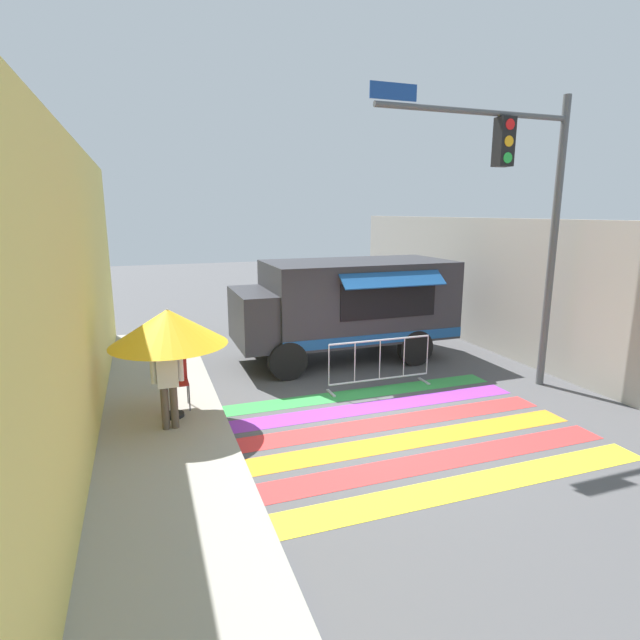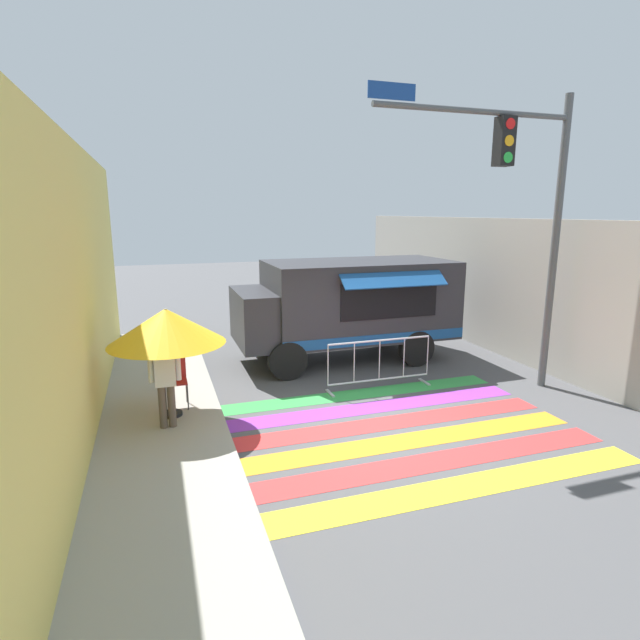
% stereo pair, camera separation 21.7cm
% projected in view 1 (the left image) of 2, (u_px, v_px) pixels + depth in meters
% --- Properties ---
extents(ground_plane, '(60.00, 60.00, 0.00)m').
position_uv_depth(ground_plane, '(382.00, 421.00, 9.13)').
color(ground_plane, '#4C4C4F').
extents(sidewalk_left, '(4.40, 16.00, 0.12)m').
position_uv_depth(sidewalk_left, '(89.00, 462.00, 7.51)').
color(sidewalk_left, '#99968E').
rests_on(sidewalk_left, ground_plane).
extents(building_left_facade, '(0.25, 16.00, 4.88)m').
position_uv_depth(building_left_facade, '(69.00, 307.00, 6.99)').
color(building_left_facade, '#E5D166').
rests_on(building_left_facade, ground_plane).
extents(concrete_wall_right, '(0.20, 16.00, 3.58)m').
position_uv_depth(concrete_wall_right, '(503.00, 287.00, 13.15)').
color(concrete_wall_right, '#A39E93').
rests_on(concrete_wall_right, ground_plane).
extents(crosswalk_painted, '(6.40, 4.36, 0.01)m').
position_uv_depth(crosswalk_painted, '(395.00, 432.00, 8.66)').
color(crosswalk_painted, yellow).
rests_on(crosswalk_painted, ground_plane).
extents(food_truck, '(5.47, 2.81, 2.53)m').
position_uv_depth(food_truck, '(342.00, 303.00, 12.62)').
color(food_truck, '#2D2D33').
rests_on(food_truck, ground_plane).
extents(traffic_signal_pole, '(4.38, 0.29, 6.00)m').
position_uv_depth(traffic_signal_pole, '(524.00, 195.00, 9.93)').
color(traffic_signal_pole, '#515456').
rests_on(traffic_signal_pole, ground_plane).
extents(patio_umbrella, '(2.03, 2.03, 1.98)m').
position_uv_depth(patio_umbrella, '(168.00, 327.00, 8.65)').
color(patio_umbrella, black).
rests_on(patio_umbrella, sidewalk_left).
extents(folding_chair, '(0.42, 0.42, 0.98)m').
position_uv_depth(folding_chair, '(176.00, 377.00, 9.35)').
color(folding_chair, '#4C4C51').
rests_on(folding_chair, sidewalk_left).
extents(vendor_person, '(0.53, 0.21, 1.60)m').
position_uv_depth(vendor_person, '(168.00, 378.00, 8.34)').
color(vendor_person, brown).
rests_on(vendor_person, sidewalk_left).
extents(barricade_front, '(2.37, 0.44, 1.09)m').
position_uv_depth(barricade_front, '(380.00, 364.00, 10.72)').
color(barricade_front, '#B7BABF').
rests_on(barricade_front, ground_plane).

